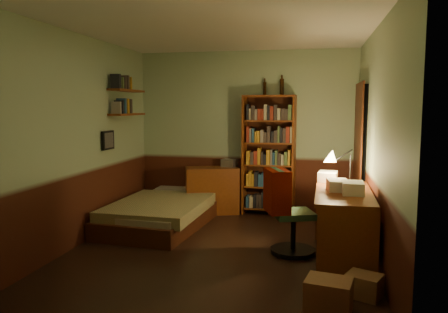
% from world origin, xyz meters
% --- Properties ---
extents(floor, '(3.50, 4.00, 0.02)m').
position_xyz_m(floor, '(0.00, 0.00, -0.01)').
color(floor, black).
rests_on(floor, ground).
extents(ceiling, '(3.50, 4.00, 0.02)m').
position_xyz_m(ceiling, '(0.00, 0.00, 2.61)').
color(ceiling, silver).
rests_on(ceiling, wall_back).
extents(wall_back, '(3.50, 0.02, 2.60)m').
position_xyz_m(wall_back, '(0.00, 2.01, 1.30)').
color(wall_back, '#9BB58E').
rests_on(wall_back, ground).
extents(wall_left, '(0.02, 4.00, 2.60)m').
position_xyz_m(wall_left, '(-1.76, 0.00, 1.30)').
color(wall_left, '#9BB58E').
rests_on(wall_left, ground).
extents(wall_right, '(0.02, 4.00, 2.60)m').
position_xyz_m(wall_right, '(1.76, 0.00, 1.30)').
color(wall_right, '#9BB58E').
rests_on(wall_right, ground).
extents(wall_front, '(3.50, 0.02, 2.60)m').
position_xyz_m(wall_front, '(0.00, -2.01, 1.30)').
color(wall_front, '#9BB58E').
rests_on(wall_front, ground).
extents(doorway, '(0.06, 0.90, 2.00)m').
position_xyz_m(doorway, '(1.72, 1.30, 1.00)').
color(doorway, black).
rests_on(doorway, ground).
extents(door_trim, '(0.02, 0.98, 2.08)m').
position_xyz_m(door_trim, '(1.69, 1.30, 1.00)').
color(door_trim, '#3F1B0E').
rests_on(door_trim, ground).
extents(bed, '(1.35, 2.26, 0.64)m').
position_xyz_m(bed, '(-1.04, 0.97, 0.32)').
color(bed, olive).
rests_on(bed, ground).
extents(dresser, '(0.93, 0.67, 0.74)m').
position_xyz_m(dresser, '(-0.51, 1.76, 0.37)').
color(dresser, brown).
rests_on(dresser, ground).
extents(mini_stereo, '(0.28, 0.25, 0.13)m').
position_xyz_m(mini_stereo, '(-0.24, 1.89, 0.81)').
color(mini_stereo, '#B2B2B7').
rests_on(mini_stereo, dresser).
extents(bookshelf, '(0.83, 0.34, 1.89)m').
position_xyz_m(bookshelf, '(0.39, 1.85, 0.95)').
color(bookshelf, brown).
rests_on(bookshelf, ground).
extents(bottle_left, '(0.06, 0.06, 0.21)m').
position_xyz_m(bottle_left, '(0.31, 1.96, 2.00)').
color(bottle_left, black).
rests_on(bottle_left, bookshelf).
extents(bottle_right, '(0.07, 0.07, 0.25)m').
position_xyz_m(bottle_right, '(0.57, 1.96, 2.02)').
color(bottle_right, black).
rests_on(bottle_right, bookshelf).
extents(desk, '(0.64, 1.47, 0.78)m').
position_xyz_m(desk, '(1.42, -0.08, 0.39)').
color(desk, brown).
rests_on(desk, ground).
extents(paper_stack, '(0.26, 0.33, 0.12)m').
position_xyz_m(paper_stack, '(1.26, 0.57, 0.84)').
color(paper_stack, silver).
rests_on(paper_stack, desk).
extents(desk_lamp, '(0.17, 0.17, 0.53)m').
position_xyz_m(desk_lamp, '(1.53, 0.47, 1.05)').
color(desk_lamp, black).
rests_on(desk_lamp, desk).
extents(office_chair, '(0.65, 0.61, 1.05)m').
position_xyz_m(office_chair, '(0.87, 0.03, 0.53)').
color(office_chair, '#34623F').
rests_on(office_chair, ground).
extents(red_jacket, '(0.31, 0.46, 0.49)m').
position_xyz_m(red_jacket, '(0.82, 0.25, 1.30)').
color(red_jacket, '#931500').
rests_on(red_jacket, office_chair).
extents(wall_shelf_lower, '(0.20, 0.90, 0.03)m').
position_xyz_m(wall_shelf_lower, '(-1.64, 1.10, 1.60)').
color(wall_shelf_lower, brown).
rests_on(wall_shelf_lower, wall_left).
extents(wall_shelf_upper, '(0.20, 0.90, 0.03)m').
position_xyz_m(wall_shelf_upper, '(-1.64, 1.10, 1.95)').
color(wall_shelf_upper, brown).
rests_on(wall_shelf_upper, wall_left).
extents(framed_picture, '(0.04, 0.32, 0.26)m').
position_xyz_m(framed_picture, '(-1.72, 0.60, 1.25)').
color(framed_picture, black).
rests_on(framed_picture, wall_left).
extents(cardboard_box_a, '(0.42, 0.36, 0.28)m').
position_xyz_m(cardboard_box_a, '(1.23, -1.39, 0.14)').
color(cardboard_box_a, '#A2714A').
rests_on(cardboard_box_a, ground).
extents(cardboard_box_b, '(0.37, 0.34, 0.21)m').
position_xyz_m(cardboard_box_b, '(1.55, -1.03, 0.10)').
color(cardboard_box_b, '#A2714A').
rests_on(cardboard_box_b, ground).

